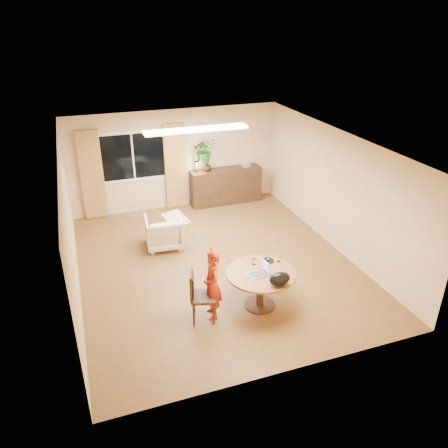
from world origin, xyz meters
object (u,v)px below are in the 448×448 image
dining_table (261,280)px  sideboard (226,186)px  child (212,284)px  dining_chair (203,295)px  armchair (164,232)px

dining_table → sideboard: (0.99, 4.65, -0.06)m
dining_table → child: size_ratio=0.95×
sideboard → child: bearing=-112.1°
dining_chair → sideboard: (2.05, 4.67, 0.01)m
armchair → child: bearing=100.6°
armchair → dining_chair: bearing=97.1°
dining_chair → child: (0.17, 0.02, 0.17)m
dining_chair → sideboard: size_ratio=0.49×
dining_table → dining_chair: size_ratio=1.29×
dining_chair → sideboard: sideboard is taller
dining_table → sideboard: sideboard is taller
dining_chair → armchair: 2.76m
child → armchair: 2.76m
sideboard → dining_table: bearing=-102.1°
armchair → dining_table: bearing=118.0°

